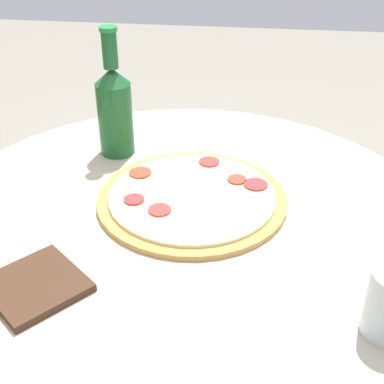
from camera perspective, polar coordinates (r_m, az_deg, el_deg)
name	(u,v)px	position (r m, az deg, el deg)	size (l,w,h in m)	color
table	(185,292)	(1.03, -0.78, -10.57)	(0.91, 0.91, 0.74)	#B2A893
pizza	(192,198)	(0.95, 0.00, -0.61)	(0.34, 0.34, 0.02)	#C68E47
beer_bottle	(114,107)	(1.09, -8.27, 8.93)	(0.07, 0.07, 0.26)	#195628
pizza_paddle	(13,296)	(0.79, -18.51, -10.52)	(0.24, 0.22, 0.02)	#422819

